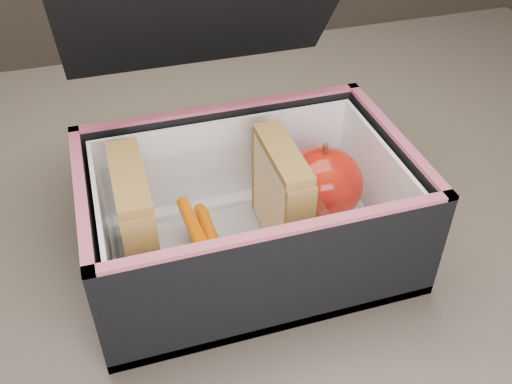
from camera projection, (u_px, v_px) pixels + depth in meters
kitchen_table at (245, 276)px, 0.63m from camera, size 1.20×0.80×0.75m
lunch_bag at (247, 201)px, 0.50m from camera, size 0.28×0.29×0.25m
plastic_tub at (212, 224)px, 0.50m from camera, size 0.17×0.12×0.07m
sandwich_left at (136, 222)px, 0.47m from camera, size 0.03×0.09×0.10m
sandwich_right at (281, 196)px, 0.50m from camera, size 0.02×0.09×0.10m
carrot_sticks at (207, 246)px, 0.50m from camera, size 0.04×0.13×0.03m
paper_napkin at (325, 214)px, 0.55m from camera, size 0.09×0.09×0.01m
red_apple at (322, 184)px, 0.53m from camera, size 0.10×0.10×0.08m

